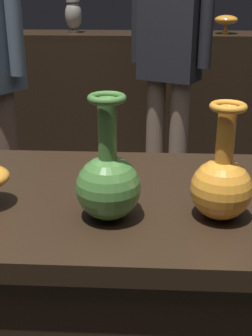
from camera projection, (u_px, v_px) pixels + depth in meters
display_plinth at (140, 318)px, 1.31m from camera, size 1.20×0.64×0.80m
back_display_shelf at (147, 103)px, 3.31m from camera, size 2.60×0.40×0.99m
vase_centerpiece at (108, 182)px, 1.02m from camera, size 0.15×0.15×0.29m
vase_tall_behind at (222, 183)px, 1.03m from camera, size 0.14×0.14×0.27m
shelf_vase_far_left at (1, 5)px, 3.18m from camera, size 0.11×0.11×0.36m
shelf_vase_right at (226, 20)px, 3.04m from camera, size 0.15×0.15×0.12m
shelf_vase_left at (73, 15)px, 3.11m from camera, size 0.12×0.12×0.21m
shelf_vase_center at (149, 16)px, 3.15m from camera, size 0.12×0.12×0.20m
visitor_center_back at (170, 51)px, 2.47m from camera, size 0.43×0.30×1.64m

